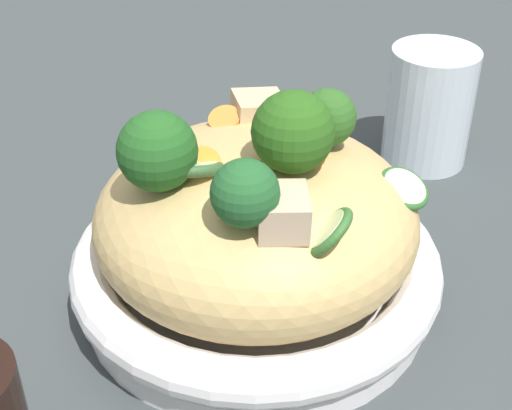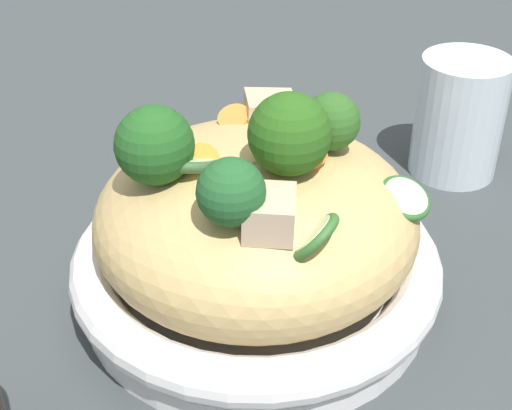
{
  "view_description": "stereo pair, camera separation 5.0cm",
  "coord_description": "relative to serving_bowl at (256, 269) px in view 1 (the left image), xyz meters",
  "views": [
    {
      "loc": [
        0.39,
        -0.16,
        0.36
      ],
      "look_at": [
        0.0,
        0.0,
        0.08
      ],
      "focal_mm": 52.2,
      "sensor_mm": 36.0,
      "label": 1
    },
    {
      "loc": [
        0.4,
        -0.11,
        0.36
      ],
      "look_at": [
        0.0,
        0.0,
        0.08
      ],
      "focal_mm": 52.2,
      "sensor_mm": 36.0,
      "label": 2
    }
  ],
  "objects": [
    {
      "name": "noodle_heap",
      "position": [
        0.0,
        0.0,
        0.05
      ],
      "size": [
        0.22,
        0.22,
        0.11
      ],
      "color": "tan",
      "rests_on": "serving_bowl"
    },
    {
      "name": "ground_plane",
      "position": [
        0.0,
        0.0,
        -0.02
      ],
      "size": [
        3.0,
        3.0,
        0.0
      ],
      "primitive_type": "plane",
      "color": "#393F40"
    },
    {
      "name": "carrot_coins",
      "position": [
        -0.02,
        0.01,
        0.09
      ],
      "size": [
        0.11,
        0.13,
        0.03
      ],
      "color": "orange",
      "rests_on": "serving_bowl"
    },
    {
      "name": "chicken_chunks",
      "position": [
        -0.0,
        0.01,
        0.09
      ],
      "size": [
        0.17,
        0.08,
        0.03
      ],
      "color": "#D1B392",
      "rests_on": "serving_bowl"
    },
    {
      "name": "serving_bowl",
      "position": [
        0.0,
        0.0,
        0.0
      ],
      "size": [
        0.26,
        0.26,
        0.05
      ],
      "color": "white",
      "rests_on": "ground_plane"
    },
    {
      "name": "zucchini_slices",
      "position": [
        0.01,
        0.01,
        0.09
      ],
      "size": [
        0.18,
        0.19,
        0.05
      ],
      "color": "beige",
      "rests_on": "serving_bowl"
    },
    {
      "name": "drinking_glass",
      "position": [
        -0.12,
        0.22,
        0.03
      ],
      "size": [
        0.08,
        0.08,
        0.11
      ],
      "color": "silver",
      "rests_on": "ground_plane"
    },
    {
      "name": "broccoli_florets",
      "position": [
        0.02,
        -0.01,
        0.11
      ],
      "size": [
        0.12,
        0.17,
        0.07
      ],
      "color": "#94B170",
      "rests_on": "serving_bowl"
    }
  ]
}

